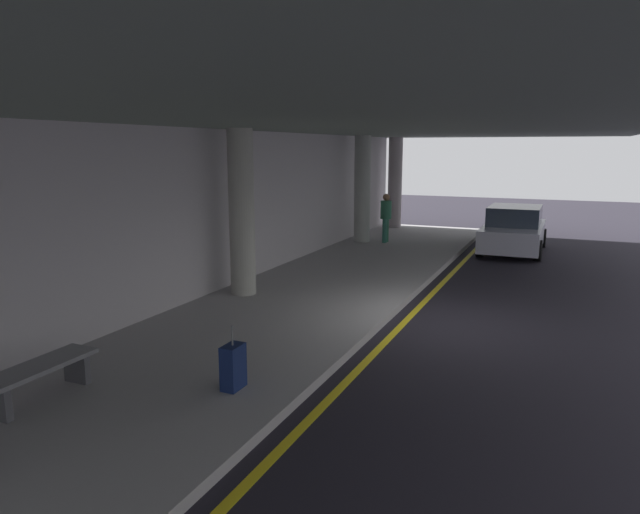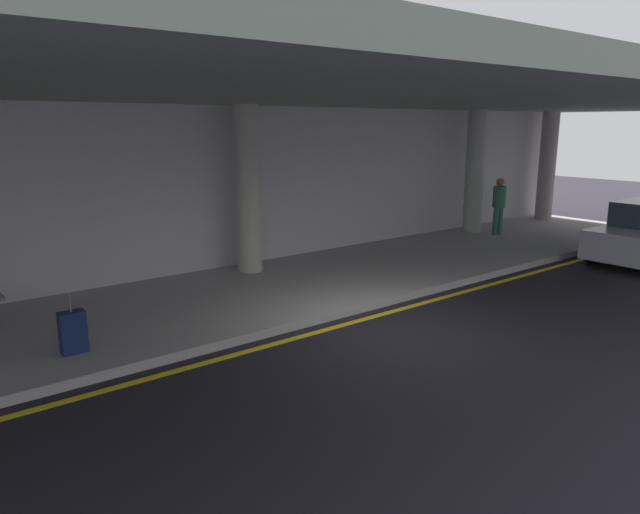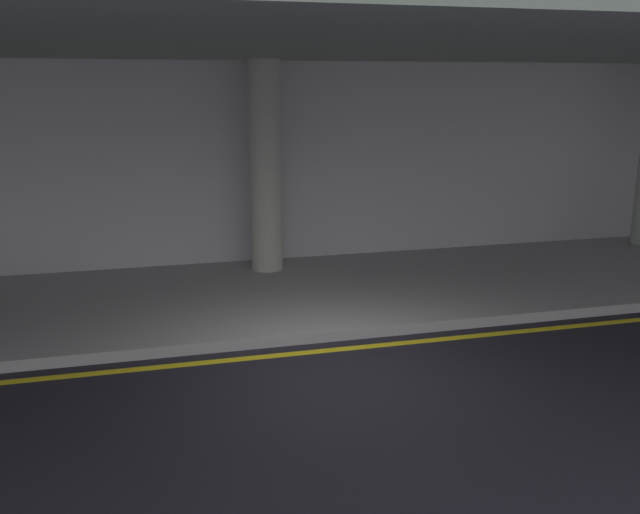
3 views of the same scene
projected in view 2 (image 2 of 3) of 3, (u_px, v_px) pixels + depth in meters
ground_plane at (392, 330)px, 9.86m from camera, size 60.00×60.00×0.00m
sidewalk at (286, 287)px, 12.21m from camera, size 26.00×4.20×0.15m
lane_stripe_yellow at (363, 319)px, 10.39m from camera, size 26.00×0.14×0.01m
support_column_left_mid at (248, 190)px, 12.86m from camera, size 0.56×0.56×3.65m
support_column_center at (475, 172)px, 17.70m from camera, size 0.56×0.56×3.65m
support_column_right_mid at (547, 166)px, 20.12m from camera, size 0.56×0.56×3.65m
ceiling_overhang at (298, 93)px, 10.96m from camera, size 28.00×13.20×0.30m
terminal_back_wall at (229, 190)px, 13.52m from camera, size 26.00×0.30×3.80m
traveler_with_luggage at (499, 202)px, 17.37m from camera, size 0.38×0.38×1.68m
suitcase_upright_primary at (73, 332)px, 8.45m from camera, size 0.36×0.22×0.90m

